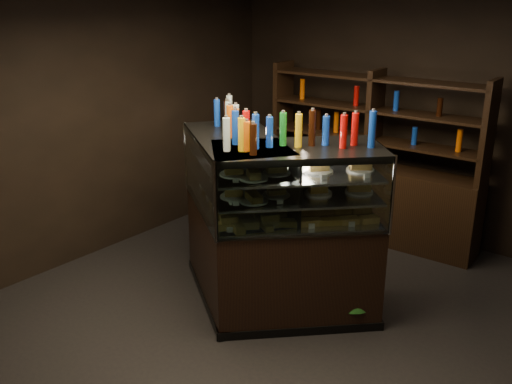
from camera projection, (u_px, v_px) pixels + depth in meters
ground at (289, 313)px, 5.29m from camera, size 5.00×5.00×0.00m
room_shell at (294, 105)px, 4.64m from camera, size 5.02×5.02×3.01m
display_case at (266, 254)px, 5.26m from camera, size 2.22×1.56×1.60m
food_display at (266, 187)px, 5.03m from camera, size 1.78×1.06×0.49m
bottles_top at (267, 126)px, 4.86m from camera, size 1.60×0.92×0.30m
potted_conifer at (354, 276)px, 5.00m from camera, size 0.38×0.38×0.80m
back_shelving at (370, 188)px, 6.78m from camera, size 2.59×0.53×2.00m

